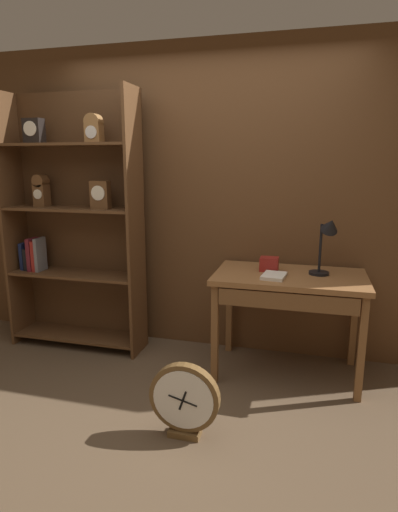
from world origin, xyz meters
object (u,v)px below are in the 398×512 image
object	(u,v)px
toolbox_small	(269,264)
round_clock_large	(184,400)
workbench	(289,288)
bookshelf	(73,224)
open_repair_manual	(274,276)
desk_lamp	(327,237)

from	to	relation	value
toolbox_small	round_clock_large	size ratio (longest dim) A/B	0.30
workbench	round_clock_large	size ratio (longest dim) A/B	2.38
bookshelf	round_clock_large	size ratio (longest dim) A/B	4.69
toolbox_small	open_repair_manual	bearing A→B (deg)	-73.80
bookshelf	toolbox_small	xyz separation A→B (m)	(1.71, -0.03, -0.24)
workbench	toolbox_small	bearing A→B (deg)	149.72
workbench	open_repair_manual	xyz separation A→B (m)	(-0.11, -0.09, 0.11)
bookshelf	round_clock_large	distance (m)	1.91
bookshelf	desk_lamp	world-z (taller)	bookshelf
workbench	desk_lamp	distance (m)	0.47
open_repair_manual	workbench	bearing A→B (deg)	47.11
workbench	desk_lamp	world-z (taller)	desk_lamp
open_repair_manual	round_clock_large	bearing A→B (deg)	-110.78
bookshelf	desk_lamp	xyz separation A→B (m)	(2.13, -0.08, -0.01)
desk_lamp	open_repair_manual	bearing A→B (deg)	-158.43
round_clock_large	toolbox_small	bearing A→B (deg)	69.91
workbench	open_repair_manual	size ratio (longest dim) A/B	5.11
desk_lamp	toolbox_small	xyz separation A→B (m)	(-0.42, 0.05, -0.24)
bookshelf	open_repair_manual	distance (m)	1.80
workbench	toolbox_small	distance (m)	0.25
desk_lamp	open_repair_manual	distance (m)	0.48
bookshelf	desk_lamp	bearing A→B (deg)	-2.09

